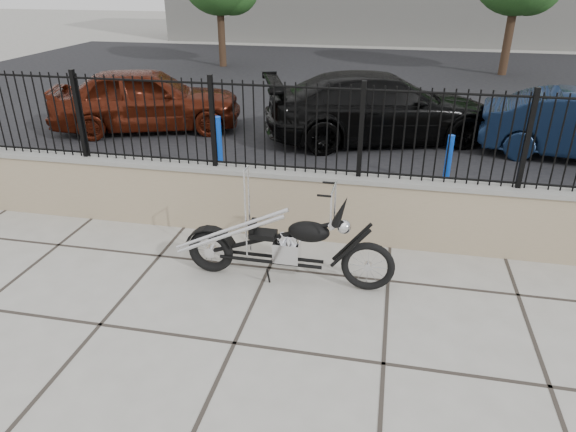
# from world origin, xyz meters

# --- Properties ---
(ground_plane) EXTENTS (90.00, 90.00, 0.00)m
(ground_plane) POSITION_xyz_m (0.00, 0.00, 0.00)
(ground_plane) COLOR #99968E
(ground_plane) RESTS_ON ground
(parking_lot) EXTENTS (30.00, 30.00, 0.00)m
(parking_lot) POSITION_xyz_m (0.00, 12.50, 0.00)
(parking_lot) COLOR black
(parking_lot) RESTS_ON ground
(retaining_wall) EXTENTS (14.00, 0.36, 0.96)m
(retaining_wall) POSITION_xyz_m (0.00, 2.50, 0.48)
(retaining_wall) COLOR gray
(retaining_wall) RESTS_ON ground_plane
(iron_fence) EXTENTS (14.00, 0.08, 1.20)m
(iron_fence) POSITION_xyz_m (0.00, 2.50, 1.56)
(iron_fence) COLOR black
(iron_fence) RESTS_ON retaining_wall
(chopper_motorcycle) EXTENTS (2.42, 0.46, 1.45)m
(chopper_motorcycle) POSITION_xyz_m (0.23, 1.27, 0.72)
(chopper_motorcycle) COLOR black
(chopper_motorcycle) RESTS_ON ground_plane
(car_red) EXTENTS (4.65, 3.06, 1.47)m
(car_red) POSITION_xyz_m (-4.28, 7.11, 0.74)
(car_red) COLOR #48160A
(car_red) RESTS_ON parking_lot
(car_black) EXTENTS (5.48, 3.60, 1.48)m
(car_black) POSITION_xyz_m (1.11, 7.37, 0.74)
(car_black) COLOR black
(car_black) RESTS_ON parking_lot
(bollard_a) EXTENTS (0.17, 0.17, 1.15)m
(bollard_a) POSITION_xyz_m (-1.61, 4.37, 0.57)
(bollard_a) COLOR blue
(bollard_a) RESTS_ON ground_plane
(bollard_b) EXTENTS (0.14, 0.14, 0.95)m
(bollard_b) POSITION_xyz_m (2.38, 4.73, 0.48)
(bollard_b) COLOR #0B34A8
(bollard_b) RESTS_ON ground_plane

